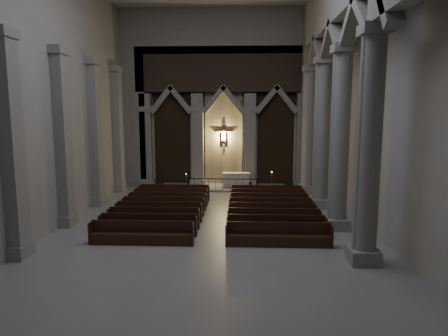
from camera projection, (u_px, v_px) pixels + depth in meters
The scene contains 11 objects.
room at pixel (211, 50), 15.55m from camera, with size 24.00×24.10×12.00m.
sanctuary_wall at pixel (224, 90), 27.10m from camera, with size 14.00×0.77×12.00m.
right_arcade at pixel (345, 48), 16.60m from camera, with size 1.00×24.00×12.00m.
left_pilasters at pixel (81, 138), 19.83m from camera, with size 0.60×13.00×8.03m.
sanctuary_step at pixel (223, 187), 27.11m from camera, with size 8.50×2.60×0.15m, color gray.
altar at pixel (236, 180), 26.95m from camera, with size 1.85×0.74×0.94m.
altar_rail at pixel (222, 183), 25.92m from camera, with size 4.60×0.09×0.90m.
candle_stand_left at pixel (187, 187), 25.89m from camera, with size 0.21×0.21×1.23m.
candle_stand_right at pixel (271, 186), 26.18m from camera, with size 0.22×0.22×1.30m.
pews at pixel (216, 213), 19.55m from camera, with size 9.54×8.24×0.92m.
worshipper at pixel (251, 191), 23.76m from camera, with size 0.39×0.25×1.06m, color black.
Camera 1 is at (1.21, -16.02, 5.26)m, focal length 32.00 mm.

